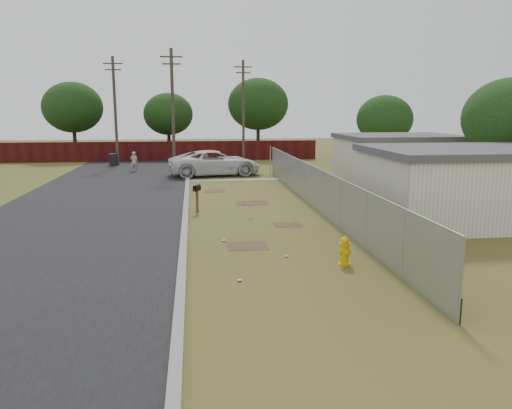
{
  "coord_description": "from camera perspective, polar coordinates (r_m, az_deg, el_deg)",
  "views": [
    {
      "loc": [
        -2.59,
        -21.64,
        4.66
      ],
      "look_at": [
        -0.26,
        -3.1,
        1.1
      ],
      "focal_mm": 35.0,
      "sensor_mm": 36.0,
      "label": 1
    }
  ],
  "objects": [
    {
      "name": "trash_bin",
      "position": [
        44.01,
        -16.02,
        4.96
      ],
      "size": [
        0.75,
        0.75,
        1.0
      ],
      "color": "black",
      "rests_on": "ground"
    },
    {
      "name": "houses",
      "position": [
        27.83,
        19.13,
        3.8
      ],
      "size": [
        9.3,
        17.24,
        3.1
      ],
      "color": "white",
      "rests_on": "ground"
    },
    {
      "name": "mailbox",
      "position": [
        23.04,
        -6.77,
        1.61
      ],
      "size": [
        0.39,
        0.55,
        1.28
      ],
      "color": "brown",
      "rests_on": "ground"
    },
    {
      "name": "horizon_trees",
      "position": [
        45.33,
        -2.89,
        10.74
      ],
      "size": [
        33.32,
        31.94,
        7.78
      ],
      "color": "#372418",
      "rests_on": "ground"
    },
    {
      "name": "ground",
      "position": [
        22.29,
        -0.34,
        -1.28
      ],
      "size": [
        120.0,
        120.0,
        0.0
      ],
      "primitive_type": "plane",
      "color": "brown",
      "rests_on": "ground"
    },
    {
      "name": "utility_poles",
      "position": [
        42.32,
        -8.79,
        10.71
      ],
      "size": [
        12.6,
        8.24,
        9.0
      ],
      "color": "#4A3B31",
      "rests_on": "ground"
    },
    {
      "name": "pickup_truck",
      "position": [
        35.94,
        -4.7,
        4.76
      ],
      "size": [
        6.97,
        4.13,
        1.82
      ],
      "primitive_type": "imported",
      "rotation": [
        0.0,
        0.0,
        1.75
      ],
      "color": "silver",
      "rests_on": "ground"
    },
    {
      "name": "scattered_litter",
      "position": [
        19.36,
        0.17,
        -3.02
      ],
      "size": [
        3.38,
        11.57,
        0.07
      ],
      "color": "silver",
      "rests_on": "ground"
    },
    {
      "name": "pedestrian",
      "position": [
        39.4,
        -13.76,
        4.8
      ],
      "size": [
        0.61,
        0.45,
        1.52
      ],
      "primitive_type": "imported",
      "rotation": [
        0.0,
        0.0,
        3.31
      ],
      "color": "tan",
      "rests_on": "ground"
    },
    {
      "name": "street",
      "position": [
        30.34,
        -14.99,
        1.62
      ],
      "size": [
        15.1,
        60.0,
        0.12
      ],
      "color": "black",
      "rests_on": "ground"
    },
    {
      "name": "fire_hydrant",
      "position": [
        15.41,
        10.1,
        -5.31
      ],
      "size": [
        0.48,
        0.48,
        0.93
      ],
      "color": "#DAA70B",
      "rests_on": "ground"
    },
    {
      "name": "chainlink_fence",
      "position": [
        23.7,
        6.87,
        1.33
      ],
      "size": [
        0.1,
        27.06,
        2.02
      ],
      "color": "gray",
      "rests_on": "ground"
    },
    {
      "name": "privacy_fence",
      "position": [
        46.92,
        -11.38,
        5.98
      ],
      "size": [
        30.0,
        0.12,
        1.8
      ],
      "primitive_type": "cube",
      "color": "#3F0F0D",
      "rests_on": "ground"
    }
  ]
}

